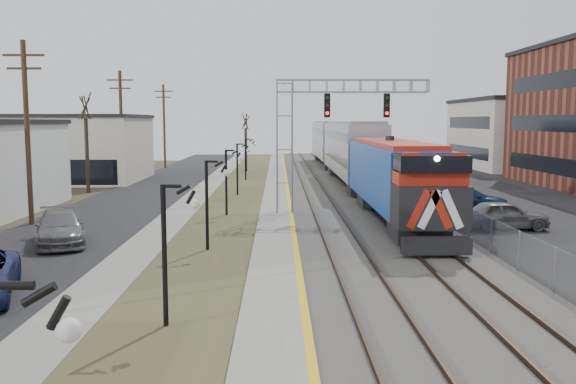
{
  "coord_description": "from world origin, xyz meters",
  "views": [
    {
      "loc": [
        -0.88,
        -8.4,
        5.7
      ],
      "look_at": [
        -0.45,
        18.11,
        2.6
      ],
      "focal_mm": 38.0,
      "sensor_mm": 36.0,
      "label": 1
    }
  ],
  "objects": [
    {
      "name": "street_west",
      "position": [
        -11.5,
        35.0,
        0.02
      ],
      "size": [
        7.0,
        120.0,
        0.04
      ],
      "primitive_type": "cube",
      "color": "black",
      "rests_on": "ground"
    },
    {
      "name": "sidewalk",
      "position": [
        -7.0,
        35.0,
        0.04
      ],
      "size": [
        2.0,
        120.0,
        0.08
      ],
      "primitive_type": "cube",
      "color": "gray",
      "rests_on": "ground"
    },
    {
      "name": "grass_median",
      "position": [
        -4.0,
        35.0,
        0.03
      ],
      "size": [
        4.0,
        120.0,
        0.06
      ],
      "primitive_type": "cube",
      "color": "#404927",
      "rests_on": "ground"
    },
    {
      "name": "platform",
      "position": [
        -1.0,
        35.0,
        0.12
      ],
      "size": [
        2.0,
        120.0,
        0.24
      ],
      "primitive_type": "cube",
      "color": "gray",
      "rests_on": "ground"
    },
    {
      "name": "ballast_bed",
      "position": [
        4.0,
        35.0,
        0.1
      ],
      "size": [
        8.0,
        120.0,
        0.2
      ],
      "primitive_type": "cube",
      "color": "#595651",
      "rests_on": "ground"
    },
    {
      "name": "parking_lot",
      "position": [
        16.0,
        35.0,
        0.02
      ],
      "size": [
        16.0,
        120.0,
        0.04
      ],
      "primitive_type": "cube",
      "color": "black",
      "rests_on": "ground"
    },
    {
      "name": "platform_edge",
      "position": [
        -0.12,
        35.0,
        0.24
      ],
      "size": [
        0.24,
        120.0,
        0.01
      ],
      "primitive_type": "cube",
      "color": "gold",
      "rests_on": "platform"
    },
    {
      "name": "track_near",
      "position": [
        2.0,
        35.0,
        0.28
      ],
      "size": [
        1.58,
        120.0,
        0.15
      ],
      "color": "#2D2119",
      "rests_on": "ballast_bed"
    },
    {
      "name": "track_far",
      "position": [
        5.5,
        35.0,
        0.28
      ],
      "size": [
        1.58,
        120.0,
        0.15
      ],
      "color": "#2D2119",
      "rests_on": "ballast_bed"
    },
    {
      "name": "train",
      "position": [
        5.5,
        48.52,
        2.88
      ],
      "size": [
        3.0,
        63.05,
        5.33
      ],
      "color": "#13429A",
      "rests_on": "ground"
    },
    {
      "name": "signal_gantry",
      "position": [
        1.22,
        27.99,
        5.59
      ],
      "size": [
        9.0,
        1.07,
        8.15
      ],
      "color": "gray",
      "rests_on": "ground"
    },
    {
      "name": "lampposts",
      "position": [
        -4.0,
        18.29,
        2.0
      ],
      "size": [
        0.14,
        62.14,
        4.0
      ],
      "color": "black",
      "rests_on": "ground"
    },
    {
      "name": "utility_poles",
      "position": [
        -14.5,
        25.0,
        5.0
      ],
      "size": [
        0.28,
        80.28,
        10.0
      ],
      "color": "#4C3823",
      "rests_on": "ground"
    },
    {
      "name": "fence",
      "position": [
        8.2,
        35.0,
        0.8
      ],
      "size": [
        0.04,
        120.0,
        1.6
      ],
      "primitive_type": "cube",
      "color": "gray",
      "rests_on": "ground"
    },
    {
      "name": "bare_trees",
      "position": [
        -12.66,
        38.91,
        2.7
      ],
      "size": [
        12.3,
        42.3,
        5.95
      ],
      "color": "#382D23",
      "rests_on": "ground"
    },
    {
      "name": "car_lot_d",
      "position": [
        11.31,
        29.86,
        0.71
      ],
      "size": [
        5.21,
        3.16,
        1.41
      ],
      "primitive_type": "imported",
      "rotation": [
        0.0,
        0.0,
        1.31
      ],
      "color": "#15244C",
      "rests_on": "ground"
    },
    {
      "name": "car_lot_e",
      "position": [
        10.98,
        22.92,
        0.77
      ],
      "size": [
        4.57,
        1.99,
        1.53
      ],
      "primitive_type": "imported",
      "rotation": [
        0.0,
        0.0,
        1.61
      ],
      "color": "slate",
      "rests_on": "ground"
    },
    {
      "name": "car_lot_f",
      "position": [
        12.57,
        40.26,
        0.64
      ],
      "size": [
        4.08,
        2.31,
        1.27
      ],
      "primitive_type": "imported",
      "rotation": [
        0.0,
        0.0,
        1.83
      ],
      "color": "#0B380F",
      "rests_on": "ground"
    },
    {
      "name": "car_street_b",
      "position": [
        -10.97,
        19.49,
        0.75
      ],
      "size": [
        3.73,
        5.6,
        1.51
      ],
      "primitive_type": "imported",
      "rotation": [
        0.0,
        0.0,
        0.34
      ],
      "color": "slate",
      "rests_on": "ground"
    }
  ]
}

